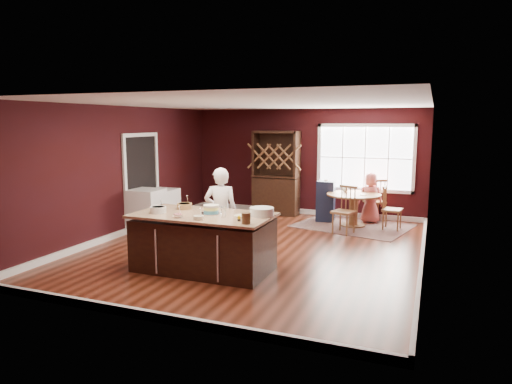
% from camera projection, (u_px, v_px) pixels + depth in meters
% --- Properties ---
extents(room_shell, '(7.00, 7.00, 7.00)m').
position_uv_depth(room_shell, '(256.00, 177.00, 8.49)').
color(room_shell, maroon).
rests_on(room_shell, ground).
extents(window, '(2.36, 0.10, 1.66)m').
position_uv_depth(window, '(365.00, 158.00, 11.12)').
color(window, white).
rests_on(window, room_shell).
extents(doorway, '(0.08, 1.26, 2.13)m').
position_uv_depth(doorway, '(142.00, 183.00, 10.16)').
color(doorway, white).
rests_on(doorway, room_shell).
extents(kitchen_island, '(2.22, 1.16, 0.92)m').
position_uv_depth(kitchen_island, '(203.00, 243.00, 7.32)').
color(kitchen_island, '#352112').
rests_on(kitchen_island, ground).
extents(dining_table, '(1.22, 1.22, 0.75)m').
position_uv_depth(dining_table, '(354.00, 203.00, 10.41)').
color(dining_table, brown).
rests_on(dining_table, ground).
extents(baker, '(0.67, 0.54, 1.60)m').
position_uv_depth(baker, '(221.00, 213.00, 7.94)').
color(baker, white).
rests_on(baker, ground).
extents(layer_cake, '(0.35, 0.35, 0.14)m').
position_uv_depth(layer_cake, '(211.00, 209.00, 7.27)').
color(layer_cake, beige).
rests_on(layer_cake, kitchen_island).
extents(bowl_blue, '(0.26, 0.26, 0.10)m').
position_uv_depth(bowl_blue, '(158.00, 210.00, 7.34)').
color(bowl_blue, white).
rests_on(bowl_blue, kitchen_island).
extents(bowl_yellow, '(0.25, 0.25, 0.09)m').
position_uv_depth(bowl_yellow, '(184.00, 206.00, 7.67)').
color(bowl_yellow, '#916945').
rests_on(bowl_yellow, kitchen_island).
extents(bowl_pink, '(0.15, 0.15, 0.06)m').
position_uv_depth(bowl_pink, '(178.00, 216.00, 6.98)').
color(bowl_pink, silver).
rests_on(bowl_pink, kitchen_island).
extents(bowl_olive, '(0.15, 0.15, 0.06)m').
position_uv_depth(bowl_olive, '(199.00, 218.00, 6.82)').
color(bowl_olive, beige).
rests_on(bowl_olive, kitchen_island).
extents(drinking_glass, '(0.08, 0.08, 0.16)m').
position_uv_depth(drinking_glass, '(223.00, 212.00, 6.99)').
color(drinking_glass, silver).
rests_on(drinking_glass, kitchen_island).
extents(dinner_plate, '(0.26, 0.26, 0.02)m').
position_uv_depth(dinner_plate, '(242.00, 216.00, 7.07)').
color(dinner_plate, '#F6E2BE').
rests_on(dinner_plate, kitchen_island).
extents(white_tub, '(0.38, 0.38, 0.13)m').
position_uv_depth(white_tub, '(262.00, 212.00, 7.10)').
color(white_tub, silver).
rests_on(white_tub, kitchen_island).
extents(stoneware_crock, '(0.13, 0.13, 0.16)m').
position_uv_depth(stoneware_crock, '(246.00, 218.00, 6.54)').
color(stoneware_crock, brown).
rests_on(stoneware_crock, kitchen_island).
extents(toy_figurine, '(0.05, 0.05, 0.08)m').
position_uv_depth(toy_figurine, '(239.00, 218.00, 6.73)').
color(toy_figurine, yellow).
rests_on(toy_figurine, kitchen_island).
extents(rug, '(2.79, 2.39, 0.01)m').
position_uv_depth(rug, '(353.00, 226.00, 10.49)').
color(rug, brown).
rests_on(rug, ground).
extents(chair_east, '(0.44, 0.46, 0.99)m').
position_uv_depth(chair_east, '(392.00, 208.00, 10.06)').
color(chair_east, brown).
rests_on(chair_east, ground).
extents(chair_south, '(0.54, 0.53, 1.04)m').
position_uv_depth(chair_south, '(344.00, 210.00, 9.71)').
color(chair_south, brown).
rests_on(chair_south, ground).
extents(chair_north, '(0.59, 0.59, 1.05)m').
position_uv_depth(chair_north, '(375.00, 200.00, 10.94)').
color(chair_north, brown).
rests_on(chair_north, ground).
extents(seated_woman, '(0.68, 0.55, 1.20)m').
position_uv_depth(seated_woman, '(370.00, 198.00, 10.72)').
color(seated_woman, '#BC5753').
rests_on(seated_woman, ground).
extents(high_chair, '(0.45, 0.45, 1.02)m').
position_uv_depth(high_chair, '(326.00, 200.00, 10.93)').
color(high_chair, '#171D3A').
rests_on(high_chair, ground).
extents(toddler, '(0.18, 0.14, 0.26)m').
position_uv_depth(toddler, '(325.00, 187.00, 10.96)').
color(toddler, '#8CA5BF').
rests_on(toddler, high_chair).
extents(table_plate, '(0.19, 0.19, 0.01)m').
position_uv_depth(table_plate, '(364.00, 194.00, 10.24)').
color(table_plate, beige).
rests_on(table_plate, dining_table).
extents(table_cup, '(0.14, 0.14, 0.10)m').
position_uv_depth(table_cup, '(345.00, 190.00, 10.63)').
color(table_cup, silver).
rests_on(table_cup, dining_table).
extents(hutch, '(1.17, 0.49, 2.15)m').
position_uv_depth(hutch, '(276.00, 173.00, 11.75)').
color(hutch, '#361F0F').
rests_on(hutch, ground).
extents(washer, '(0.65, 0.63, 0.94)m').
position_uv_depth(washer, '(147.00, 211.00, 9.83)').
color(washer, white).
rests_on(washer, ground).
extents(dryer, '(0.59, 0.57, 0.86)m').
position_uv_depth(dryer, '(163.00, 208.00, 10.42)').
color(dryer, silver).
rests_on(dryer, ground).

